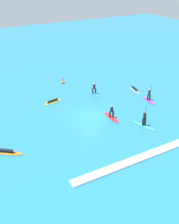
{
  "coord_description": "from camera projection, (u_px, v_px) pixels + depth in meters",
  "views": [
    {
      "loc": [
        -15.27,
        -26.73,
        16.64
      ],
      "look_at": [
        0.0,
        0.0,
        0.5
      ],
      "focal_mm": 45.34,
      "sensor_mm": 36.0,
      "label": 1
    }
  ],
  "objects": [
    {
      "name": "surfer_on_yellow_board",
      "position": [
        52.0,
        101.0,
        38.28
      ],
      "size": [
        2.72,
        1.2,
        0.39
      ],
      "rotation": [
        0.0,
        0.0,
        3.35
      ],
      "color": "yellow",
      "rests_on": "ground_plane"
    },
    {
      "name": "surfer_on_white_board",
      "position": [
        135.0,
        89.0,
        41.87
      ],
      "size": [
        1.03,
        2.48,
        0.43
      ],
      "rotation": [
        0.0,
        0.0,
        4.55
      ],
      "color": "white",
      "rests_on": "ground_plane"
    },
    {
      "name": "surfer_on_teal_board",
      "position": [
        144.0,
        122.0,
        32.48
      ],
      "size": [
        1.39,
        3.2,
        2.31
      ],
      "rotation": [
        0.0,
        0.0,
        1.84
      ],
      "color": "#33C6CC",
      "rests_on": "ground_plane"
    },
    {
      "name": "surfer_on_purple_board",
      "position": [
        149.0,
        98.0,
        38.64
      ],
      "size": [
        1.11,
        2.98,
        2.07
      ],
      "rotation": [
        0.0,
        0.0,
        1.42
      ],
      "color": "purple",
      "rests_on": "ground_plane"
    },
    {
      "name": "marker_buoy",
      "position": [
        63.0,
        82.0,
        44.39
      ],
      "size": [
        0.49,
        0.49,
        1.04
      ],
      "color": "#E55119",
      "rests_on": "ground_plane"
    },
    {
      "name": "surfer_on_red_board",
      "position": [
        111.0,
        115.0,
        34.3
      ],
      "size": [
        0.86,
        3.2,
        1.66
      ],
      "rotation": [
        0.0,
        0.0,
        4.66
      ],
      "color": "red",
      "rests_on": "ground_plane"
    },
    {
      "name": "surfer_on_blue_board",
      "position": [
        94.0,
        91.0,
        40.64
      ],
      "size": [
        0.94,
        3.21,
        1.7
      ],
      "rotation": [
        0.0,
        0.0,
        4.79
      ],
      "color": "#1E8CD1",
      "rests_on": "ground_plane"
    },
    {
      "name": "ground_plane",
      "position": [
        90.0,
        116.0,
        34.99
      ],
      "size": [
        120.0,
        120.0,
        0.0
      ],
      "primitive_type": "plane",
      "color": "teal",
      "rests_on": "ground"
    },
    {
      "name": "surfer_on_orange_board",
      "position": [
        7.0,
        152.0,
        27.98
      ],
      "size": [
        2.95,
        2.57,
        0.46
      ],
      "rotation": [
        0.0,
        0.0,
        5.6
      ],
      "color": "orange",
      "rests_on": "ground_plane"
    },
    {
      "name": "wave_crest",
      "position": [
        141.0,
        158.0,
        27.23
      ],
      "size": [
        15.01,
        0.9,
        0.18
      ],
      "primitive_type": "cube",
      "color": "white",
      "rests_on": "ground_plane"
    }
  ]
}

